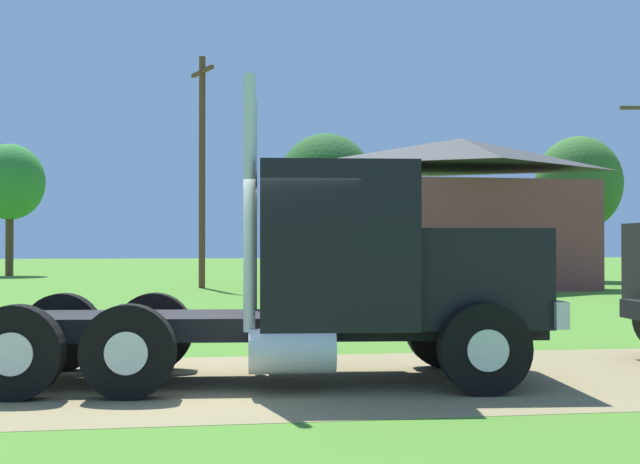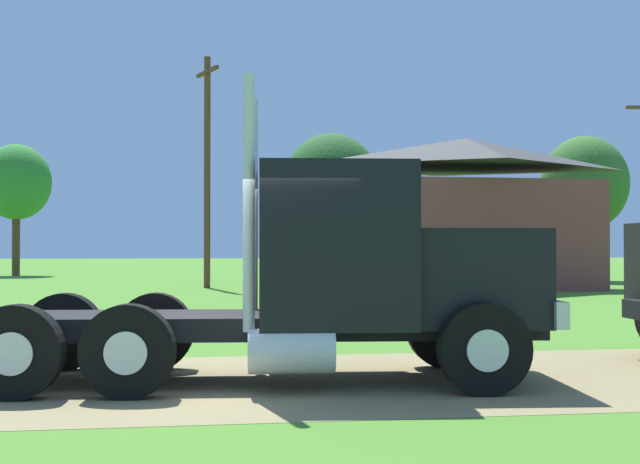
% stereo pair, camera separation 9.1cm
% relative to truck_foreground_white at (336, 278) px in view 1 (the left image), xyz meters
% --- Properties ---
extents(ground_plane, '(200.00, 200.00, 0.00)m').
position_rel_truck_foreground_white_xyz_m(ground_plane, '(-1.17, 0.07, -1.31)').
color(ground_plane, '#477D26').
extents(dirt_track, '(120.00, 5.09, 0.01)m').
position_rel_truck_foreground_white_xyz_m(dirt_track, '(-1.17, 0.07, -1.31)').
color(dirt_track, '#897A51').
rests_on(dirt_track, ground_plane).
extents(truck_foreground_white, '(7.49, 3.15, 3.73)m').
position_rel_truck_foreground_white_xyz_m(truck_foreground_white, '(0.00, 0.00, 0.00)').
color(truck_foreground_white, black).
rests_on(truck_foreground_white, ground_plane).
extents(shed_building, '(9.78, 6.17, 5.96)m').
position_rel_truck_foreground_white_xyz_m(shed_building, '(8.97, 22.17, 1.56)').
color(shed_building, brown).
rests_on(shed_building, ground_plane).
extents(utility_pole_near, '(0.87, 2.12, 9.32)m').
position_rel_truck_foreground_white_xyz_m(utility_pole_near, '(-1.20, 24.26, 3.61)').
color(utility_pole_near, brown).
rests_on(utility_pole_near, ground_plane).
extents(tree_left, '(3.88, 3.88, 7.41)m').
position_rel_truck_foreground_white_xyz_m(tree_left, '(-11.61, 39.95, 3.93)').
color(tree_left, '#513823').
rests_on(tree_left, ground_plane).
extents(tree_mid, '(4.91, 4.91, 7.30)m').
position_rel_truck_foreground_white_xyz_m(tree_mid, '(5.08, 31.80, 3.27)').
color(tree_mid, '#513823').
rests_on(tree_mid, ground_plane).
extents(tree_right, '(4.13, 4.13, 6.95)m').
position_rel_truck_foreground_white_xyz_m(tree_right, '(16.84, 28.33, 3.34)').
color(tree_right, '#513823').
rests_on(tree_right, ground_plane).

